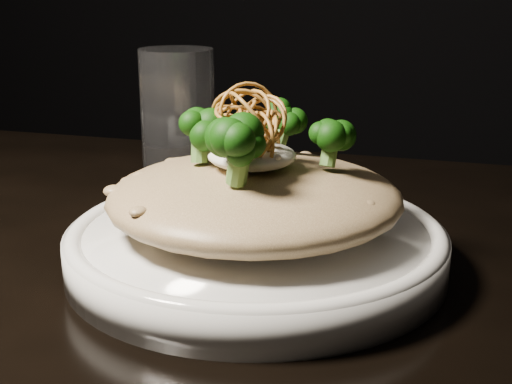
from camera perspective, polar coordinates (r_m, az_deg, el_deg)
plate at (r=0.51m, az=0.00°, el=-4.47°), size 0.27×0.27×0.03m
risotto at (r=0.50m, az=-0.13°, el=-0.40°), size 0.21×0.21×0.05m
broccoli at (r=0.49m, az=0.16°, el=4.56°), size 0.12×0.12×0.04m
cheese at (r=0.48m, az=-0.33°, el=2.94°), size 0.06×0.06×0.02m
shallots at (r=0.49m, az=-0.22°, el=5.83°), size 0.05×0.05×0.03m
drinking_glass at (r=0.72m, az=-6.28°, el=6.18°), size 0.09×0.09×0.13m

